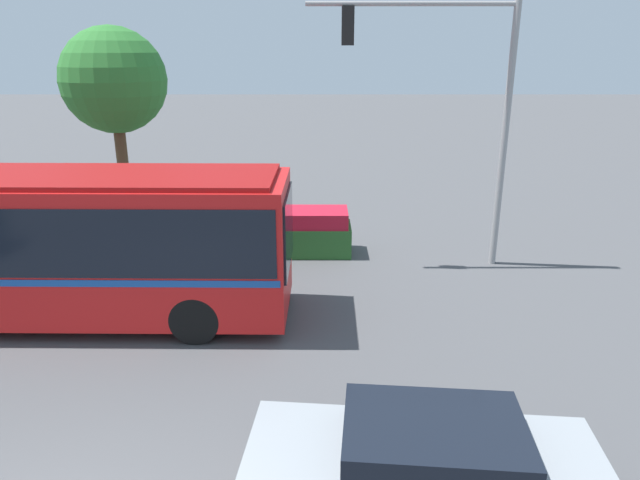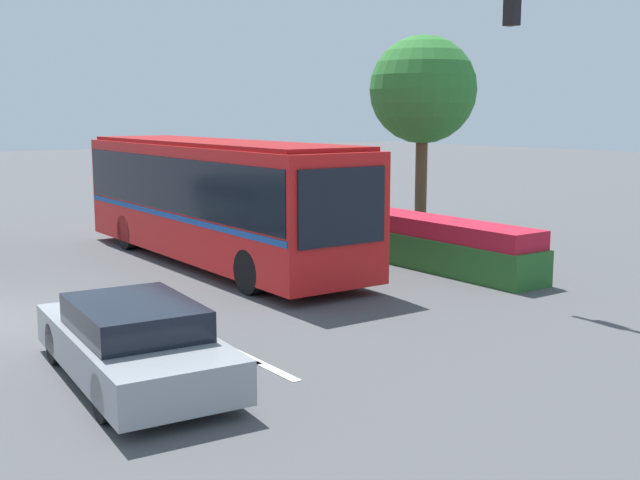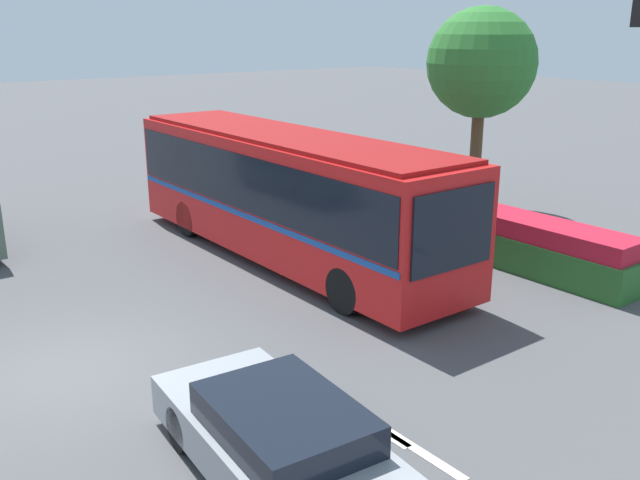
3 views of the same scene
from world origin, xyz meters
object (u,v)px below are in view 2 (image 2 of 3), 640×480
(sedan_foreground, at_px, (133,342))
(traffic_light_pole, at_px, (632,76))
(street_tree_left, at_px, (423,91))
(city_bus, at_px, (214,194))

(sedan_foreground, height_order, traffic_light_pole, traffic_light_pole)
(street_tree_left, bearing_deg, city_bus, -86.94)
(traffic_light_pole, bearing_deg, street_tree_left, -23.47)
(sedan_foreground, bearing_deg, street_tree_left, -53.53)
(sedan_foreground, distance_m, street_tree_left, 15.96)
(city_bus, bearing_deg, sedan_foreground, -34.89)
(traffic_light_pole, xyz_separation_m, street_tree_left, (-10.22, 4.44, 0.05))
(city_bus, distance_m, sedan_foreground, 9.46)
(city_bus, distance_m, traffic_light_pole, 10.70)
(traffic_light_pole, distance_m, street_tree_left, 11.14)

